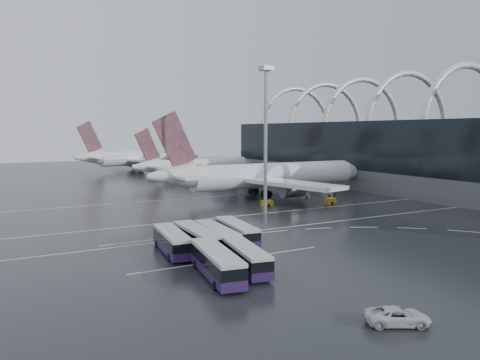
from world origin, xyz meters
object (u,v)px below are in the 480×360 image
airliner_main (264,176)px  gse_cart_belly_d (328,194)px  gse_cart_belly_a (330,201)px  gse_cart_belly_b (305,196)px  airliner_gate_c (140,158)px  bus_row_near_c (217,236)px  airliner_gate_b (196,167)px  gse_cart_belly_c (267,203)px  van_curve_a (398,316)px  floodlight_mast (266,122)px  bus_row_near_b (197,238)px  bus_row_near_d (237,231)px  bus_row_far_b (245,256)px  gse_cart_belly_e (291,193)px  bus_row_far_a (216,262)px  bus_row_near_a (172,241)px

airliner_main → gse_cart_belly_d: 17.53m
airliner_main → gse_cart_belly_a: (8.18, -16.93, -4.78)m
gse_cart_belly_b → gse_cart_belly_d: 7.01m
airliner_gate_c → bus_row_near_c: size_ratio=4.83×
airliner_gate_b → gse_cart_belly_a: (5.76, -66.91, -3.87)m
gse_cart_belly_b → gse_cart_belly_c: (-15.29, -6.24, 0.04)m
airliner_gate_b → van_curve_a: 129.29m
van_curve_a → floodlight_mast: size_ratio=0.19×
gse_cart_belly_c → bus_row_near_b: bearing=-136.0°
bus_row_near_d → gse_cart_belly_c: (22.46, 27.31, -0.99)m
van_curve_a → airliner_gate_c: bearing=18.9°
van_curve_a → floodlight_mast: bearing=8.4°
bus_row_near_b → airliner_gate_b: bearing=-21.2°
bus_row_near_d → bus_row_far_b: bus_row_near_d is taller
airliner_main → gse_cart_belly_c: size_ratio=25.62×
gse_cart_belly_b → gse_cart_belly_a: bearing=-90.3°
gse_cart_belly_c → gse_cart_belly_d: gse_cart_belly_c is taller
gse_cart_belly_c → floodlight_mast: bearing=-123.9°
bus_row_near_c → gse_cart_belly_d: 59.55m
airliner_gate_b → gse_cart_belly_e: bearing=-95.9°
airliner_main → gse_cart_belly_b: bearing=-39.0°
gse_cart_belly_d → airliner_gate_c: bearing=100.8°
bus_row_near_d → gse_cart_belly_e: bus_row_near_d is taller
bus_row_near_b → bus_row_far_a: bus_row_far_a is taller
gse_cart_belly_b → gse_cart_belly_e: size_ratio=1.20×
bus_row_far_b → airliner_gate_b: bearing=-10.2°
airliner_gate_b → gse_cart_belly_b: 57.20m
airliner_gate_c → gse_cart_belly_e: (12.87, -96.51, -4.79)m
airliner_gate_c → gse_cart_belly_b: airliner_gate_c is taller
bus_row_far_b → gse_cart_belly_a: size_ratio=5.05×
floodlight_mast → airliner_gate_b: bearing=78.0°
bus_row_far_a → van_curve_a: size_ratio=2.41×
bus_row_near_c → gse_cart_belly_d: bearing=-51.0°
van_curve_a → floodlight_mast: floodlight_mast is taller
bus_row_near_b → gse_cart_belly_b: size_ratio=5.55×
airliner_gate_b → gse_cart_belly_b: (5.82, -56.77, -3.91)m
bus_row_near_d → floodlight_mast: floodlight_mast is taller
airliner_main → gse_cart_belly_e: (8.37, -0.32, -4.92)m
airliner_gate_b → bus_row_near_d: 95.84m
bus_row_near_b → bus_row_far_a: bearing=168.4°
bus_row_far_a → van_curve_a: bearing=-148.7°
bus_row_near_a → gse_cart_belly_e: bearing=-43.0°
bus_row_near_d → gse_cart_belly_a: bearing=-51.4°
bus_row_far_a → gse_cart_belly_b: bus_row_far_a is taller
gse_cart_belly_b → gse_cart_belly_e: (0.13, 6.46, -0.11)m
airliner_main → gse_cart_belly_c: bearing=-117.9°
airliner_gate_c → gse_cart_belly_e: airliner_gate_c is taller
bus_row_near_b → floodlight_mast: 35.93m
van_curve_a → gse_cart_belly_c: size_ratio=2.27×
bus_row_near_d → gse_cart_belly_e: size_ratio=6.41×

